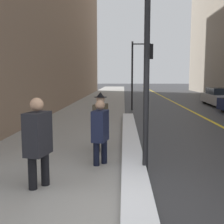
{
  "coord_description": "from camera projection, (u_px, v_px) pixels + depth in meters",
  "views": [
    {
      "loc": [
        -0.07,
        -3.95,
        2.05
      ],
      "look_at": [
        -0.4,
        4.0,
        1.05
      ],
      "focal_mm": 45.0,
      "sensor_mm": 36.0,
      "label": 1
    }
  ],
  "objects": [
    {
      "name": "sidewalk_slab",
      "position": [
        95.0,
        107.0,
        19.12
      ],
      "size": [
        4.0,
        80.0,
        0.01
      ],
      "color": "gray",
      "rests_on": "ground"
    },
    {
      "name": "snow_bank_curb",
      "position": [
        130.0,
        139.0,
        8.93
      ],
      "size": [
        0.51,
        10.91,
        0.19
      ],
      "color": "white",
      "rests_on": "ground"
    },
    {
      "name": "lamp_post",
      "position": [
        147.0,
        14.0,
        5.58
      ],
      "size": [
        0.28,
        0.28,
        5.58
      ],
      "color": "black",
      "rests_on": "ground"
    },
    {
      "name": "pedestrian_in_fedora",
      "position": [
        101.0,
        119.0,
        7.67
      ],
      "size": [
        0.4,
        0.56,
        1.64
      ],
      "rotation": [
        0.0,
        0.0,
        -1.8
      ],
      "color": "#2A241B",
      "rests_on": "ground"
    },
    {
      "name": "pedestrian_in_glasses",
      "position": [
        38.0,
        139.0,
        5.12
      ],
      "size": [
        0.43,
        0.78,
        1.68
      ],
      "rotation": [
        0.0,
        0.0,
        -1.8
      ],
      "color": "black",
      "rests_on": "ground"
    },
    {
      "name": "road_centre_stripe",
      "position": [
        184.0,
        107.0,
        18.87
      ],
      "size": [
        0.16,
        80.0,
        0.0
      ],
      "color": "gold",
      "rests_on": "ground"
    },
    {
      "name": "parked_car_silver",
      "position": [
        221.0,
        97.0,
        20.09
      ],
      "size": [
        2.06,
        4.57,
        1.27
      ],
      "rotation": [
        0.0,
        0.0,
        1.53
      ],
      "color": "#B2B2B7",
      "rests_on": "ground"
    },
    {
      "name": "pedestrian_trailing",
      "position": [
        100.0,
        129.0,
        6.47
      ],
      "size": [
        0.39,
        0.54,
        1.52
      ],
      "rotation": [
        0.0,
        0.0,
        -1.8
      ],
      "color": "black",
      "rests_on": "ground"
    },
    {
      "name": "traffic_light_near",
      "position": [
        143.0,
        61.0,
        17.05
      ],
      "size": [
        1.31,
        0.32,
        4.16
      ],
      "rotation": [
        0.0,
        0.0,
        0.01
      ],
      "color": "black",
      "rests_on": "ground"
    },
    {
      "name": "ground_plane",
      "position": [
        128.0,
        216.0,
        4.17
      ],
      "size": [
        160.0,
        160.0,
        0.0
      ],
      "primitive_type": "plane",
      "color": "#2D2D30"
    }
  ]
}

